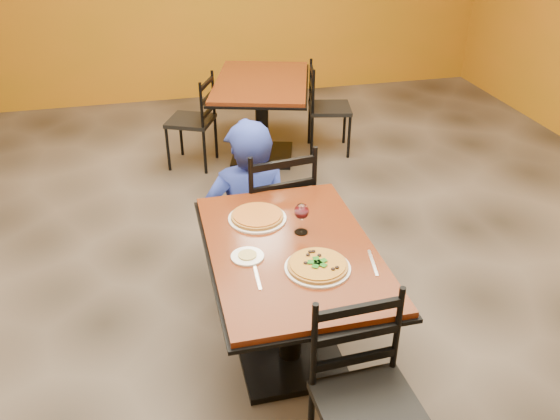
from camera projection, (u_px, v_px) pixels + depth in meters
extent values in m
cube|color=black|center=(270.00, 303.00, 3.65)|extent=(7.00, 8.00, 0.01)
cube|color=#682E10|center=(291.00, 250.00, 2.86)|extent=(0.80, 1.20, 0.03)
cube|color=black|center=(291.00, 254.00, 2.87)|extent=(0.83, 1.23, 0.02)
cylinder|color=black|center=(291.00, 307.00, 3.04)|extent=(0.12, 0.12, 0.66)
cube|color=black|center=(290.00, 356.00, 3.22)|extent=(0.55, 0.55, 0.04)
cube|color=#682E10|center=(261.00, 82.00, 5.17)|extent=(1.11, 1.39, 0.03)
cube|color=black|center=(261.00, 85.00, 5.18)|extent=(1.15, 1.42, 0.02)
cylinder|color=black|center=(262.00, 120.00, 5.35)|extent=(0.12, 0.12, 0.66)
cube|color=black|center=(263.00, 155.00, 5.53)|extent=(0.69, 0.69, 0.04)
imported|color=navy|center=(248.00, 201.00, 3.66)|extent=(0.58, 0.39, 1.10)
cylinder|color=white|center=(318.00, 268.00, 2.69)|extent=(0.31, 0.31, 0.01)
cylinder|color=#803009|center=(318.00, 265.00, 2.69)|extent=(0.28, 0.28, 0.02)
cylinder|color=white|center=(257.00, 218.00, 3.08)|extent=(0.31, 0.31, 0.01)
cylinder|color=gold|center=(257.00, 216.00, 3.07)|extent=(0.28, 0.28, 0.02)
cylinder|color=white|center=(247.00, 256.00, 2.77)|extent=(0.16, 0.16, 0.01)
cylinder|color=tan|center=(247.00, 255.00, 2.77)|extent=(0.09, 0.09, 0.01)
cube|color=silver|center=(257.00, 277.00, 2.64)|extent=(0.02, 0.19, 0.00)
cube|color=silver|center=(373.00, 263.00, 2.73)|extent=(0.05, 0.21, 0.00)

